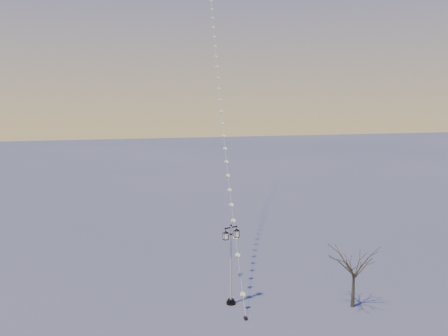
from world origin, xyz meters
name	(u,v)px	position (x,y,z in m)	size (l,w,h in m)	color
ground	(245,332)	(0.00, 0.00, 0.00)	(300.00, 300.00, 0.00)	slate
street_lamp	(231,260)	(0.33, 3.81, 2.91)	(1.28, 0.77, 5.25)	black
bare_tree	(354,264)	(7.63, 1.27, 2.77)	(2.41, 2.41, 4.00)	#433A25
kite_train	(219,70)	(4.65, 21.78, 16.08)	(8.89, 41.30, 32.33)	black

